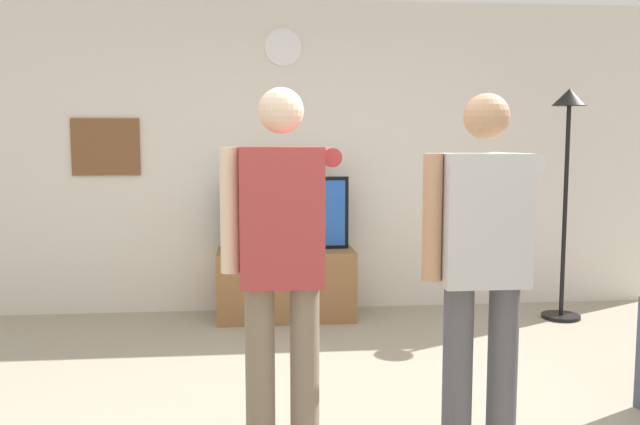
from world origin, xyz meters
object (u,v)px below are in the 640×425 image
object	(u,v)px
television	(285,213)
wall_clock	(283,47)
person_standing_nearer_couch	(482,257)
floor_lamp	(567,155)
tv_stand	(286,284)
framed_picture	(106,147)
person_standing_nearer_lamp	(282,253)

from	to	relation	value
television	wall_clock	distance (m)	1.42
wall_clock	person_standing_nearer_couch	size ratio (longest dim) A/B	0.18
floor_lamp	person_standing_nearer_couch	xyz separation A→B (m)	(-1.53, -2.37, -0.41)
person_standing_nearer_couch	wall_clock	bearing A→B (deg)	105.18
tv_stand	framed_picture	xyz separation A→B (m)	(-1.51, 0.30, 1.15)
tv_stand	person_standing_nearer_couch	size ratio (longest dim) A/B	0.67
wall_clock	framed_picture	xyz separation A→B (m)	(-1.51, 0.00, -0.85)
person_standing_nearer_lamp	person_standing_nearer_couch	distance (m)	0.93
television	person_standing_nearer_lamp	xyz separation A→B (m)	(-0.13, -2.53, 0.09)
floor_lamp	person_standing_nearer_lamp	world-z (taller)	floor_lamp
tv_stand	television	world-z (taller)	television
floor_lamp	person_standing_nearer_couch	world-z (taller)	floor_lamp
framed_picture	floor_lamp	world-z (taller)	floor_lamp
floor_lamp	person_standing_nearer_lamp	xyz separation A→B (m)	(-2.45, -2.24, -0.39)
floor_lamp	person_standing_nearer_couch	distance (m)	2.85
floor_lamp	person_standing_nearer_couch	bearing A→B (deg)	-122.86
television	person_standing_nearer_lamp	bearing A→B (deg)	-93.03
wall_clock	floor_lamp	bearing A→B (deg)	-12.96
framed_picture	wall_clock	bearing A→B (deg)	-0.19
tv_stand	person_standing_nearer_couch	world-z (taller)	person_standing_nearer_couch
floor_lamp	person_standing_nearer_lamp	distance (m)	3.35
person_standing_nearer_couch	television	bearing A→B (deg)	106.50
framed_picture	floor_lamp	bearing A→B (deg)	-8.01
person_standing_nearer_lamp	person_standing_nearer_couch	xyz separation A→B (m)	(0.92, -0.13, -0.01)
person_standing_nearer_lamp	tv_stand	bearing A→B (deg)	86.91
television	framed_picture	world-z (taller)	framed_picture
wall_clock	television	bearing A→B (deg)	-90.00
television	floor_lamp	size ratio (longest dim) A/B	0.56
wall_clock	person_standing_nearer_lamp	world-z (taller)	wall_clock
framed_picture	person_standing_nearer_couch	world-z (taller)	person_standing_nearer_couch
floor_lamp	tv_stand	bearing A→B (deg)	174.00
television	person_standing_nearer_couch	world-z (taller)	person_standing_nearer_couch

